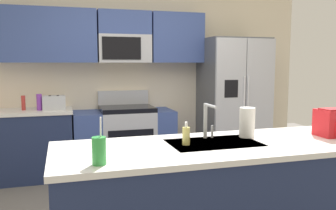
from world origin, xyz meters
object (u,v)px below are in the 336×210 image
(range_oven, at_px, (124,139))
(toaster, at_px, (54,103))
(bottle_purple, at_px, (39,102))
(soap_dispenser, at_px, (186,136))
(paper_towel_roll, at_px, (247,122))
(sink_faucet, at_px, (207,118))
(drink_cup_green, at_px, (99,151))
(pepper_mill, at_px, (23,103))
(refrigerator, at_px, (233,102))

(range_oven, relative_size, toaster, 4.86)
(toaster, bearing_deg, bottle_purple, -177.57)
(soap_dispenser, xyz_separation_m, paper_towel_roll, (0.56, 0.12, 0.05))
(range_oven, xyz_separation_m, paper_towel_roll, (0.61, -2.28, 0.58))
(bottle_purple, bearing_deg, soap_dispenser, -64.05)
(toaster, bearing_deg, sink_faucet, -61.55)
(sink_faucet, bearing_deg, drink_cup_green, -151.58)
(bottle_purple, bearing_deg, range_oven, 3.16)
(sink_faucet, bearing_deg, pepper_mill, 124.80)
(toaster, height_order, drink_cup_green, drink_cup_green)
(drink_cup_green, distance_m, paper_towel_roll, 1.31)
(drink_cup_green, xyz_separation_m, soap_dispenser, (0.66, 0.33, -0.02))
(bottle_purple, height_order, sink_faucet, sink_faucet)
(soap_dispenser, bearing_deg, refrigerator, 55.98)
(range_oven, relative_size, paper_towel_roll, 5.67)
(pepper_mill, bearing_deg, soap_dispenser, -60.94)
(refrigerator, xyz_separation_m, toaster, (-2.53, 0.02, 0.07))
(range_oven, distance_m, bottle_purple, 1.22)
(refrigerator, xyz_separation_m, pepper_mill, (-2.90, 0.07, 0.07))
(refrigerator, distance_m, bottle_purple, 2.71)
(soap_dispenser, bearing_deg, range_oven, 91.20)
(range_oven, distance_m, pepper_mill, 1.39)
(soap_dispenser, relative_size, paper_towel_roll, 0.71)
(bottle_purple, bearing_deg, drink_cup_green, -79.92)
(pepper_mill, bearing_deg, range_oven, 0.11)
(range_oven, xyz_separation_m, soap_dispenser, (0.05, -2.40, 0.53))
(range_oven, relative_size, pepper_mill, 7.33)
(refrigerator, distance_m, paper_towel_roll, 2.43)
(range_oven, relative_size, soap_dispenser, 8.00)
(pepper_mill, distance_m, sink_faucet, 2.74)
(refrigerator, distance_m, toaster, 2.53)
(soap_dispenser, bearing_deg, bottle_purple, 115.95)
(range_oven, distance_m, paper_towel_roll, 2.43)
(refrigerator, distance_m, drink_cup_green, 3.47)
(sink_faucet, distance_m, paper_towel_roll, 0.34)
(drink_cup_green, bearing_deg, soap_dispenser, 26.82)
(toaster, distance_m, pepper_mill, 0.37)
(bottle_purple, xyz_separation_m, soap_dispenser, (1.14, -2.34, -0.03))
(bottle_purple, relative_size, paper_towel_roll, 0.85)
(refrigerator, xyz_separation_m, drink_cup_green, (-2.23, -2.66, 0.06))
(range_oven, bearing_deg, paper_towel_roll, -74.94)
(toaster, bearing_deg, drink_cup_green, -83.67)
(pepper_mill, xyz_separation_m, paper_towel_roll, (1.89, -2.28, 0.03))
(toaster, bearing_deg, pepper_mill, 172.33)
(sink_faucet, bearing_deg, toaster, 118.45)
(bottle_purple, bearing_deg, toaster, 2.43)
(bottle_purple, bearing_deg, sink_faucet, -58.00)
(range_oven, xyz_separation_m, pepper_mill, (-1.28, -0.00, 0.55))
(bottle_purple, relative_size, sink_faucet, 0.73)
(toaster, xyz_separation_m, sink_faucet, (1.19, -2.20, 0.08))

